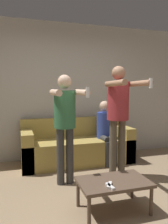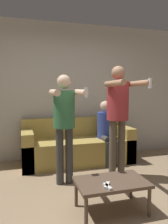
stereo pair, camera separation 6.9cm
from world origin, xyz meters
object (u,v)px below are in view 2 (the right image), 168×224
(coffee_table, at_px, (111,184))
(couch, at_px, (77,147))
(person_seated, at_px, (106,129))
(person_standing_left, at_px, (64,117))
(remote_far, at_px, (107,185))
(remote_near, at_px, (107,186))
(person_standing_right, at_px, (118,108))

(coffee_table, bearing_deg, couch, 88.43)
(person_seated, relative_size, coffee_table, 1.47)
(person_standing_left, height_order, remote_far, person_standing_left)
(couch, relative_size, remote_near, 13.40)
(person_seated, bearing_deg, person_standing_right, -98.15)
(couch, xyz_separation_m, remote_near, (-0.16, -1.92, 0.08))
(person_standing_left, distance_m, person_seated, 1.26)
(couch, bearing_deg, person_standing_left, -114.69)
(person_standing_left, bearing_deg, person_standing_right, 0.01)
(person_seated, bearing_deg, couch, 163.76)
(person_standing_left, bearing_deg, remote_far, -74.82)
(person_standing_left, xyz_separation_m, remote_near, (0.26, -1.01, -0.62))
(remote_near, relative_size, remote_far, 1.05)
(person_standing_right, bearing_deg, coffee_table, -118.56)
(couch, xyz_separation_m, person_standing_left, (-0.42, -0.91, 0.70))
(person_standing_left, distance_m, remote_far, 1.19)
(couch, relative_size, person_standing_left, 1.29)
(person_standing_right, height_order, remote_near, person_standing_right)
(coffee_table, bearing_deg, remote_far, -130.07)
(person_standing_left, relative_size, person_standing_right, 0.92)
(person_standing_right, distance_m, coffee_table, 1.25)
(person_seated, distance_m, remote_near, 1.91)
(remote_far, bearing_deg, couch, 85.40)
(coffee_table, relative_size, remote_near, 5.21)
(couch, relative_size, person_standing_right, 1.18)
(person_seated, height_order, remote_near, person_seated)
(remote_near, bearing_deg, person_seated, 68.81)
(person_seated, xyz_separation_m, coffee_table, (-0.57, -1.61, -0.33))
(couch, bearing_deg, person_seated, -16.24)
(person_standing_left, bearing_deg, coffee_table, -66.68)
(couch, height_order, person_seated, person_seated)
(couch, height_order, remote_far, couch)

